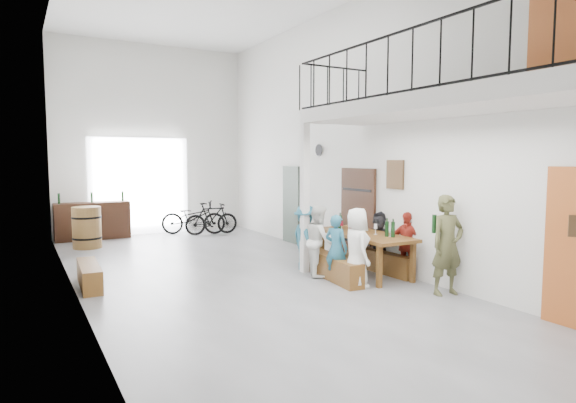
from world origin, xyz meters
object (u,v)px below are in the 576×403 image
host_standing (447,245)px  bicycle_near (193,218)px  tasting_table (364,237)px  bench_inner (331,267)px  oak_barrel (87,227)px  serving_counter (93,221)px  side_bench (89,275)px

host_standing → bicycle_near: 8.23m
tasting_table → bench_inner: size_ratio=1.18×
host_standing → tasting_table: bearing=107.7°
tasting_table → bench_inner: (-0.73, 0.05, -0.49)m
tasting_table → host_standing: 1.78m
oak_barrel → serving_counter: 1.35m
host_standing → serving_counter: bearing=124.8°
oak_barrel → side_bench: bearing=-96.5°
tasting_table → oak_barrel: size_ratio=2.15×
oak_barrel → bicycle_near: 3.10m
bench_inner → side_bench: 4.26m
serving_counter → bicycle_near: size_ratio=1.04×
host_standing → bicycle_near: (-1.55, 8.07, -0.33)m
tasting_table → bicycle_near: 6.44m
host_standing → oak_barrel: bearing=130.5°
bicycle_near → host_standing: bearing=-142.2°
side_bench → bicycle_near: bearing=54.0°
serving_counter → side_bench: bearing=-97.7°
side_bench → serving_counter: size_ratio=0.74×
tasting_table → bicycle_near: bearing=103.4°
tasting_table → oak_barrel: (-4.25, 5.50, -0.19)m
bench_inner → host_standing: size_ratio=1.15×
oak_barrel → host_standing: bearing=-58.0°
tasting_table → bicycle_near: (-1.27, 6.31, -0.22)m
bench_inner → oak_barrel: (-3.52, 5.45, 0.30)m
bench_inner → side_bench: bench_inner is taller
tasting_table → side_bench: bearing=163.3°
serving_counter → bench_inner: bearing=-64.1°
tasting_table → host_standing: bearing=-78.7°
host_standing → bicycle_near: host_standing is taller
tasting_table → oak_barrel: bearing=129.8°
side_bench → oak_barrel: oak_barrel is taller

